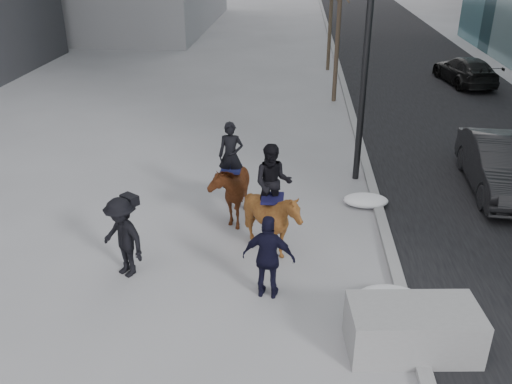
# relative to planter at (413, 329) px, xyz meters

# --- Properties ---
(ground) EXTENTS (120.00, 120.00, 0.00)m
(ground) POSITION_rel_planter_xyz_m (-2.88, 1.75, -0.43)
(ground) COLOR gray
(ground) RESTS_ON ground
(road) EXTENTS (8.00, 90.00, 0.01)m
(road) POSITION_rel_planter_xyz_m (4.12, 11.75, -0.43)
(road) COLOR black
(road) RESTS_ON ground
(curb) EXTENTS (0.25, 90.00, 0.12)m
(curb) POSITION_rel_planter_xyz_m (0.12, 11.75, -0.37)
(curb) COLOR gray
(curb) RESTS_ON ground
(planter) EXTENTS (2.25, 1.26, 0.87)m
(planter) POSITION_rel_planter_xyz_m (0.00, 0.00, 0.00)
(planter) COLOR gray
(planter) RESTS_ON ground
(car_near) EXTENTS (1.85, 4.60, 1.49)m
(car_near) POSITION_rel_planter_xyz_m (3.58, 6.72, 0.31)
(car_near) COLOR black
(car_near) RESTS_ON ground
(car_far) EXTENTS (2.40, 4.60, 1.27)m
(car_far) POSITION_rel_planter_xyz_m (5.83, 18.76, 0.20)
(car_far) COLOR black
(car_far) RESTS_ON ground
(tree_near) EXTENTS (1.20, 1.20, 5.59)m
(tree_near) POSITION_rel_planter_xyz_m (-0.48, 15.38, 2.36)
(tree_near) COLOR #372B20
(tree_near) RESTS_ON ground
(tree_far) EXTENTS (1.20, 1.20, 4.82)m
(tree_far) POSITION_rel_planter_xyz_m (-0.48, 21.27, 1.98)
(tree_far) COLOR #372A20
(tree_far) RESTS_ON ground
(mounted_left) EXTENTS (0.88, 1.90, 2.44)m
(mounted_left) POSITION_rel_planter_xyz_m (-3.63, 4.59, 0.48)
(mounted_left) COLOR #4A220E
(mounted_left) RESTS_ON ground
(mounted_right) EXTENTS (1.35, 1.52, 2.53)m
(mounted_right) POSITION_rel_planter_xyz_m (-2.53, 2.95, 0.58)
(mounted_right) COLOR #4A230E
(mounted_right) RESTS_ON ground
(feeder) EXTENTS (1.08, 0.93, 1.75)m
(feeder) POSITION_rel_planter_xyz_m (-2.52, 1.36, 0.44)
(feeder) COLOR black
(feeder) RESTS_ON ground
(camera_crew) EXTENTS (1.30, 1.18, 1.75)m
(camera_crew) POSITION_rel_planter_xyz_m (-5.53, 1.90, 0.45)
(camera_crew) COLOR black
(camera_crew) RESTS_ON ground
(snow_piles) EXTENTS (1.25, 5.01, 0.32)m
(snow_piles) POSITION_rel_planter_xyz_m (-0.18, 3.16, -0.28)
(snow_piles) COLOR silver
(snow_piles) RESTS_ON ground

